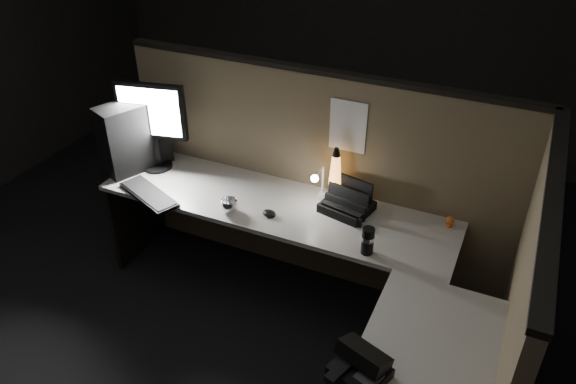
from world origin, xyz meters
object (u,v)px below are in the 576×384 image
at_px(lava_lamp, 335,179).
at_px(desk_phone, 360,365).
at_px(monitor, 152,118).
at_px(pc_tower, 134,136).
at_px(keyboard, 149,195).

bearing_deg(lava_lamp, desk_phone, -64.78).
xyz_separation_m(monitor, desk_phone, (1.85, -1.12, -0.32)).
bearing_deg(pc_tower, monitor, 46.63).
bearing_deg(monitor, lava_lamp, -6.83).
bearing_deg(pc_tower, lava_lamp, 30.05).
bearing_deg(desk_phone, pc_tower, 171.38).
bearing_deg(keyboard, pc_tower, 158.54).
relative_size(monitor, lava_lamp, 1.67).
height_order(monitor, desk_phone, monitor).
distance_m(keyboard, desk_phone, 1.85).
height_order(pc_tower, monitor, monitor).
relative_size(pc_tower, keyboard, 0.99).
bearing_deg(pc_tower, keyboard, -21.10).
xyz_separation_m(keyboard, lava_lamp, (1.09, 0.47, 0.14)).
distance_m(pc_tower, monitor, 0.19).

